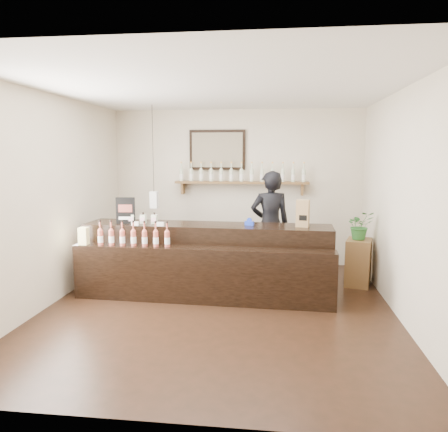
% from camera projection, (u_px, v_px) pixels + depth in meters
% --- Properties ---
extents(ground, '(5.00, 5.00, 0.00)m').
position_uv_depth(ground, '(218.00, 308.00, 5.73)').
color(ground, black).
rests_on(ground, ground).
extents(room_shell, '(5.00, 5.00, 5.00)m').
position_uv_depth(room_shell, '(218.00, 178.00, 5.49)').
color(room_shell, beige).
rests_on(room_shell, ground).
extents(back_wall_decor, '(2.66, 0.96, 1.69)m').
position_uv_depth(back_wall_decor, '(228.00, 168.00, 7.83)').
color(back_wall_decor, brown).
rests_on(back_wall_decor, ground).
extents(counter, '(3.60, 1.08, 1.17)m').
position_uv_depth(counter, '(205.00, 262.00, 6.25)').
color(counter, black).
rests_on(counter, ground).
extents(promo_sign, '(0.28, 0.05, 0.39)m').
position_uv_depth(promo_sign, '(126.00, 211.00, 6.33)').
color(promo_sign, black).
rests_on(promo_sign, counter).
extents(paper_bag, '(0.20, 0.16, 0.38)m').
position_uv_depth(paper_bag, '(303.00, 213.00, 6.06)').
color(paper_bag, '#A37C4E').
rests_on(paper_bag, counter).
extents(tape_dispenser, '(0.14, 0.08, 0.11)m').
position_uv_depth(tape_dispenser, '(249.00, 222.00, 6.21)').
color(tape_dispenser, '#1B36BE').
rests_on(tape_dispenser, counter).
extents(side_cabinet, '(0.47, 0.57, 0.71)m').
position_uv_depth(side_cabinet, '(358.00, 262.00, 6.71)').
color(side_cabinet, brown).
rests_on(side_cabinet, ground).
extents(potted_plant, '(0.46, 0.42, 0.43)m').
position_uv_depth(potted_plant, '(360.00, 225.00, 6.63)').
color(potted_plant, '#2D6E2C').
rests_on(potted_plant, side_cabinet).
extents(shopkeeper, '(0.81, 0.62, 1.97)m').
position_uv_depth(shopkeeper, '(270.00, 218.00, 7.04)').
color(shopkeeper, black).
rests_on(shopkeeper, ground).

